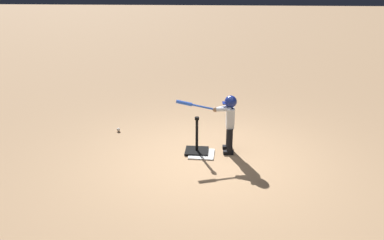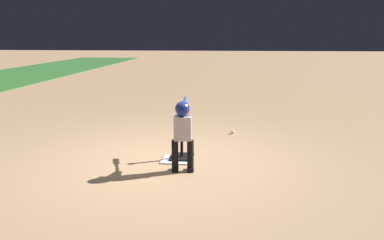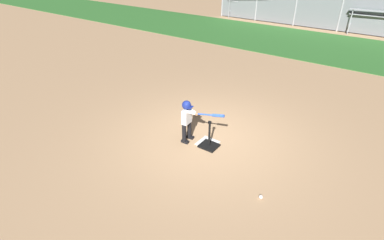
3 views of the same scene
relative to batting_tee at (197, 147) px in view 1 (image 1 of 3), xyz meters
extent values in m
plane|color=tan|center=(-0.17, 0.31, -0.10)|extent=(90.00, 90.00, 0.00)
cube|color=white|center=(-0.09, 0.09, -0.09)|extent=(0.45, 0.45, 0.02)
cube|color=black|center=(0.00, 0.00, -0.08)|extent=(0.41, 0.37, 0.04)
cylinder|color=black|center=(0.00, 0.00, 0.23)|extent=(0.05, 0.05, 0.58)
cylinder|color=black|center=(0.00, 0.00, 0.55)|extent=(0.08, 0.08, 0.05)
cylinder|color=black|center=(-0.58, 0.03, 0.14)|extent=(0.10, 0.10, 0.47)
cube|color=black|center=(-0.56, 0.03, -0.07)|extent=(0.19, 0.10, 0.06)
cylinder|color=black|center=(-0.57, -0.20, 0.14)|extent=(0.10, 0.10, 0.47)
cube|color=black|center=(-0.55, -0.19, -0.07)|extent=(0.19, 0.10, 0.06)
cube|color=silver|center=(-0.57, -0.08, 0.55)|extent=(0.15, 0.26, 0.35)
sphere|color=#936B4C|center=(-0.57, -0.08, 0.83)|extent=(0.18, 0.18, 0.18)
sphere|color=navy|center=(-0.57, -0.08, 0.84)|extent=(0.21, 0.21, 0.21)
cube|color=navy|center=(-0.49, -0.08, 0.82)|extent=(0.12, 0.16, 0.01)
cylinder|color=silver|center=(-0.45, -0.04, 0.71)|extent=(0.29, 0.14, 0.10)
cylinder|color=silver|center=(-0.44, -0.11, 0.71)|extent=(0.29, 0.17, 0.10)
sphere|color=#936B4C|center=(-0.31, -0.07, 0.70)|extent=(0.09, 0.09, 0.09)
cylinder|color=blue|center=(0.01, -0.05, 0.77)|extent=(0.66, 0.07, 0.17)
cylinder|color=blue|center=(0.22, -0.03, 0.81)|extent=(0.29, 0.08, 0.12)
cylinder|color=black|center=(-0.33, -0.07, 0.69)|extent=(0.03, 0.05, 0.05)
sphere|color=white|center=(1.67, -0.85, -0.06)|extent=(0.07, 0.07, 0.07)
camera|label=1|loc=(-0.44, 6.07, 2.77)|focal=35.00mm
camera|label=2|loc=(-5.77, -0.70, 1.86)|focal=35.00mm
camera|label=3|loc=(2.97, -4.87, 3.91)|focal=28.00mm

